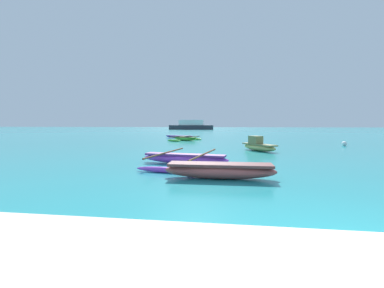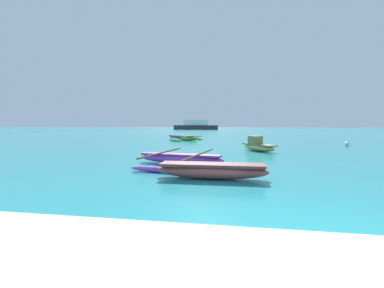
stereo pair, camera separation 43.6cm
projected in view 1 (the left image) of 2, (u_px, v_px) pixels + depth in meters
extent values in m
ellipsoid|color=#AB45D0|center=(185.00, 159.00, 10.76)|extent=(3.78, 1.18, 0.42)
cube|color=#6B337F|center=(185.00, 155.00, 10.75)|extent=(3.48, 1.11, 0.08)
cylinder|color=brown|center=(204.00, 154.00, 10.49)|extent=(0.75, 4.09, 0.07)
cylinder|color=brown|center=(166.00, 153.00, 10.99)|extent=(0.75, 4.09, 0.07)
ellipsoid|color=#AB45D0|center=(198.00, 156.00, 12.74)|extent=(2.18, 0.56, 0.20)
ellipsoid|color=#AB45D0|center=(165.00, 170.00, 8.80)|extent=(2.18, 0.56, 0.20)
ellipsoid|color=#9B4745|center=(220.00, 171.00, 7.85)|extent=(3.42, 0.78, 0.47)
cube|color=brown|center=(220.00, 165.00, 7.83)|extent=(3.15, 0.74, 0.08)
ellipsoid|color=#C7C56C|center=(259.00, 147.00, 15.88)|extent=(2.12, 2.68, 0.43)
cube|color=olive|center=(259.00, 144.00, 15.87)|extent=(1.97, 2.48, 0.08)
cube|color=olive|center=(256.00, 140.00, 16.16)|extent=(0.91, 0.97, 0.48)
ellipsoid|color=#5639D1|center=(179.00, 137.00, 30.39)|extent=(3.57, 1.83, 0.29)
cube|color=#3C2C7F|center=(179.00, 136.00, 30.38)|extent=(3.29, 1.71, 0.08)
ellipsoid|color=#51C540|center=(185.00, 139.00, 25.50)|extent=(2.63, 1.83, 0.37)
cube|color=#39792F|center=(185.00, 137.00, 25.49)|extent=(2.43, 1.71, 0.08)
cylinder|color=brown|center=(190.00, 137.00, 25.13)|extent=(1.69, 2.95, 0.07)
cylinder|color=brown|center=(180.00, 136.00, 25.85)|extent=(1.69, 2.95, 0.07)
ellipsoid|color=#51C540|center=(195.00, 139.00, 26.84)|extent=(1.60, 1.02, 0.20)
ellipsoid|color=#51C540|center=(174.00, 140.00, 24.18)|extent=(1.60, 1.02, 0.20)
sphere|color=white|center=(344.00, 144.00, 19.38)|extent=(0.35, 0.35, 0.35)
cube|color=#2D333D|center=(191.00, 127.00, 73.11)|extent=(12.45, 2.74, 1.24)
cube|color=white|center=(191.00, 123.00, 73.00)|extent=(6.85, 2.33, 1.49)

